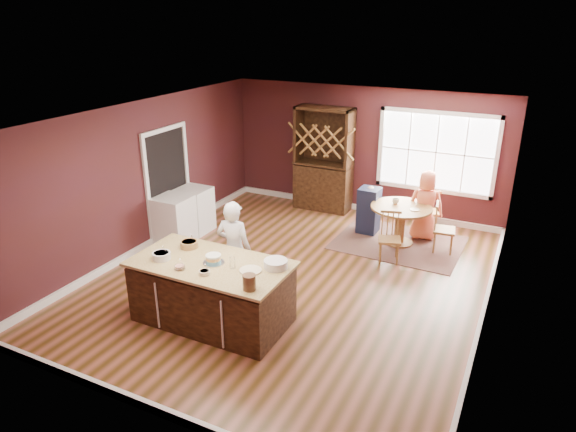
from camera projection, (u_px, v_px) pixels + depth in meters
The scene contains 27 objects.
room_shell at pixel (294, 201), 8.03m from camera, with size 7.00×7.00×7.00m.
window at pixel (436, 152), 10.26m from camera, with size 2.36×0.10×1.66m, color white, non-canonical shape.
doorway at pixel (168, 184), 9.87m from camera, with size 0.08×1.26×2.13m, color white, non-canonical shape.
kitchen_island at pixel (212, 293), 7.20m from camera, with size 2.20×1.15×0.92m.
dining_table at pixel (401, 217), 9.60m from camera, with size 1.13×1.13×0.75m.
baker at pixel (234, 249), 7.74m from camera, with size 0.57×0.37×1.55m, color silver.
layer_cake at pixel (213, 259), 6.98m from camera, with size 0.30×0.30×0.12m, color silver, non-canonical shape.
bowl_blue at pixel (162, 256), 7.11m from camera, with size 0.25×0.25×0.10m, color white.
bowl_yellow at pixel (189, 244), 7.45m from camera, with size 0.26×0.26×0.10m, color #AC783F.
bowl_pink at pixel (180, 267), 6.83m from camera, with size 0.15×0.15×0.05m, color white.
bowl_olive at pixel (205, 272), 6.69m from camera, with size 0.15×0.15×0.06m, color beige.
drinking_glass at pixel (232, 263), 6.84m from camera, with size 0.08×0.08×0.16m, color silver.
dinner_plate at pixel (251, 270), 6.78m from camera, with size 0.30×0.30×0.02m, color #FBE2BA.
white_tub at pixel (276, 264), 6.86m from camera, with size 0.32×0.32×0.11m, color white.
stoneware_crock at pixel (249, 282), 6.30m from camera, with size 0.17×0.17×0.20m, color brown.
rug at pixel (398, 243), 9.80m from camera, with size 2.31×1.79×0.01m, color brown.
chair_east at pixel (445, 228), 9.30m from camera, with size 0.39×0.37×0.94m, color brown, non-canonical shape.
chair_south at pixel (390, 238), 8.93m from camera, with size 0.38×0.36×0.91m, color brown, non-canonical shape.
chair_north at pixel (428, 210), 10.16m from camera, with size 0.39×0.37×0.93m, color brown, non-canonical shape.
seated_woman at pixel (425, 205), 9.78m from camera, with size 0.67×0.43×1.36m, color #EF7851.
high_chair at pixel (369, 210), 10.13m from camera, with size 0.39×0.39×0.96m, color black, non-canonical shape.
toddler at pixel (369, 192), 10.10m from camera, with size 0.18×0.14×0.26m, color #8CA5BF, non-canonical shape.
table_plate at pixel (415, 210), 9.35m from camera, with size 0.18×0.18×0.01m, color beige.
table_cup at pixel (396, 201), 9.65m from camera, with size 0.13×0.13×0.10m, color beige.
hutch at pixel (324, 159), 11.14m from camera, with size 1.23×0.51×2.26m, color black.
washer at pixel (174, 220), 9.68m from camera, with size 0.63×0.61×0.91m, color white.
dryer at pixel (194, 210), 10.22m from camera, with size 0.61×0.59×0.89m, color silver.
Camera 1 is at (3.25, -6.82, 4.11)m, focal length 32.00 mm.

